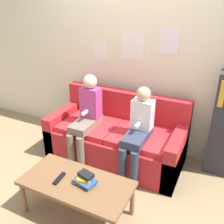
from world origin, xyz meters
TOP-DOWN VIEW (x-y plane):
  - ground_plane at (0.00, 0.00)m, footprint 10.00×10.00m
  - wall_back at (0.00, 0.99)m, footprint 8.00×0.06m
  - couch at (0.00, 0.51)m, footprint 1.71×0.78m
  - coffee_table at (0.07, -0.53)m, footprint 1.05×0.51m
  - person_left at (-0.33, 0.33)m, footprint 0.24×0.54m
  - person_right at (0.36, 0.32)m, footprint 0.24×0.54m
  - tv_remote at (-0.09, -0.57)m, footprint 0.05×0.17m
  - book_stack at (0.16, -0.51)m, footprint 0.22×0.18m

SIDE VIEW (x-z plane):
  - ground_plane at x=0.00m, z-range 0.00..0.00m
  - couch at x=0.00m, z-range -0.14..0.70m
  - coffee_table at x=0.07m, z-range 0.15..0.54m
  - tv_remote at x=-0.09m, z-range 0.39..0.41m
  - book_stack at x=0.16m, z-range 0.38..0.49m
  - person_right at x=0.36m, z-range 0.06..1.13m
  - person_left at x=-0.33m, z-range 0.06..1.18m
  - wall_back at x=0.00m, z-range 0.00..2.60m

